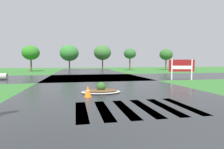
# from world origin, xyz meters

# --- Properties ---
(asphalt_roadway) EXTENTS (11.95, 80.00, 0.01)m
(asphalt_roadway) POSITION_xyz_m (0.00, 10.00, 0.00)
(asphalt_roadway) COLOR #232628
(asphalt_roadway) RESTS_ON ground
(asphalt_cross_road) EXTENTS (90.00, 10.75, 0.01)m
(asphalt_cross_road) POSITION_xyz_m (0.00, 19.94, 0.00)
(asphalt_cross_road) COLOR #232628
(asphalt_cross_road) RESTS_ON ground
(crosswalk_stripes) EXTENTS (4.95, 3.19, 0.01)m
(crosswalk_stripes) POSITION_xyz_m (0.00, 4.24, 0.00)
(crosswalk_stripes) COLOR white
(crosswalk_stripes) RESTS_ON ground
(estate_billboard) EXTENTS (2.79, 0.52, 2.26)m
(estate_billboard) POSITION_xyz_m (8.80, 14.65, 1.46)
(estate_billboard) COLOR white
(estate_billboard) RESTS_ON ground
(median_island) EXTENTS (2.52, 1.77, 0.68)m
(median_island) POSITION_xyz_m (-0.87, 8.40, 0.15)
(median_island) COLOR #9E9B93
(median_island) RESTS_ON ground
(traffic_cone) EXTENTS (0.41, 0.41, 0.64)m
(traffic_cone) POSITION_xyz_m (-1.79, 7.14, 0.31)
(traffic_cone) COLOR orange
(traffic_cone) RESTS_ON ground
(background_treeline) EXTENTS (34.15, 6.14, 5.79)m
(background_treeline) POSITION_xyz_m (1.68, 38.32, 3.92)
(background_treeline) COLOR #4C3823
(background_treeline) RESTS_ON ground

